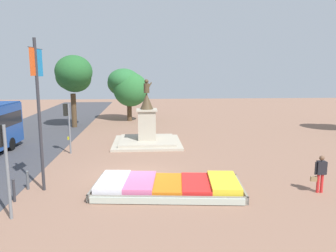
# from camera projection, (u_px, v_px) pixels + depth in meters

# --- Properties ---
(ground_plane) EXTENTS (94.49, 94.49, 0.00)m
(ground_plane) POSITION_uv_depth(u_px,v_px,m) (135.00, 177.00, 17.17)
(ground_plane) COLOR #8C6651
(flower_planter) EXTENTS (7.08, 3.83, 0.58)m
(flower_planter) POSITION_uv_depth(u_px,v_px,m) (168.00, 186.00, 15.07)
(flower_planter) COLOR #38281C
(flower_planter) RESTS_ON ground_plane
(statue_monument) EXTENTS (5.05, 5.05, 4.87)m
(statue_monument) POSITION_uv_depth(u_px,v_px,m) (147.00, 132.00, 24.75)
(statue_monument) COLOR #B2A894
(statue_monument) RESTS_ON ground_plane
(traffic_light_near_crossing) EXTENTS (0.41, 0.28, 3.59)m
(traffic_light_near_crossing) POSITION_uv_depth(u_px,v_px,m) (3.00, 154.00, 11.88)
(traffic_light_near_crossing) COLOR slate
(traffic_light_near_crossing) RESTS_ON ground_plane
(traffic_light_mid_block) EXTENTS (0.42, 0.31, 3.36)m
(traffic_light_mid_block) POSITION_uv_depth(u_px,v_px,m) (67.00, 119.00, 21.59)
(traffic_light_mid_block) COLOR slate
(traffic_light_mid_block) RESTS_ON ground_plane
(banner_pole) EXTENTS (0.25, 1.21, 6.92)m
(banner_pole) POSITION_uv_depth(u_px,v_px,m) (39.00, 109.00, 14.64)
(banner_pole) COLOR #2D2D33
(banner_pole) RESTS_ON ground_plane
(pedestrian_with_handbag) EXTENTS (0.73, 0.23, 1.74)m
(pedestrian_with_handbag) POSITION_uv_depth(u_px,v_px,m) (320.00, 172.00, 14.81)
(pedestrian_with_handbag) COLOR red
(pedestrian_with_handbag) RESTS_ON ground_plane
(kerb_bollard_mid_a) EXTENTS (0.13, 0.13, 1.03)m
(kerb_bollard_mid_a) POSITION_uv_depth(u_px,v_px,m) (14.00, 190.00, 13.84)
(kerb_bollard_mid_a) COLOR #2D2D33
(kerb_bollard_mid_a) RESTS_ON ground_plane
(kerb_bollard_mid_b) EXTENTS (0.14, 0.14, 0.93)m
(kerb_bollard_mid_b) POSITION_uv_depth(u_px,v_px,m) (28.00, 179.00, 15.28)
(kerb_bollard_mid_b) COLOR #4C5156
(kerb_bollard_mid_b) RESTS_ON ground_plane
(park_tree_behind_statue) EXTENTS (4.46, 4.72, 5.71)m
(park_tree_behind_statue) POSITION_uv_depth(u_px,v_px,m) (127.00, 85.00, 35.75)
(park_tree_behind_statue) COLOR #4C3823
(park_tree_behind_statue) RESTS_ON ground_plane
(park_tree_far_right) EXTENTS (3.76, 4.47, 6.92)m
(park_tree_far_right) POSITION_uv_depth(u_px,v_px,m) (73.00, 75.00, 31.32)
(park_tree_far_right) COLOR #4C3823
(park_tree_far_right) RESTS_ON ground_plane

